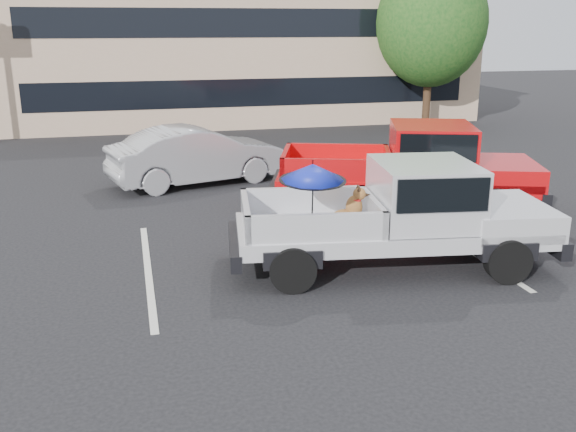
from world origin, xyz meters
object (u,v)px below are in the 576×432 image
Objects in this scene: tree_back at (307,19)px; red_pickup at (422,164)px; silver_sedan at (198,155)px; tree_right at (431,23)px; silver_pickup at (410,210)px.

tree_back is 20.09m from red_pickup.
silver_sedan is (-7.41, -15.75, -3.64)m from tree_back.
tree_right is at bearing 82.57° from red_pickup.
tree_back reaches higher than silver_sedan.
tree_right reaches higher than silver_pickup.
silver_pickup is 7.72m from silver_sedan.
red_pickup is (1.78, 3.27, 0.04)m from silver_pickup.
tree_back is 1.11× the size of red_pickup.
silver_pickup is at bearing -99.88° from red_pickup.
silver_pickup is 3.72m from red_pickup.
silver_pickup is 0.92× the size of red_pickup.
silver_pickup is (-7.49, -14.90, -3.16)m from tree_right.
tree_back is (-3.00, 8.00, 0.20)m from tree_right.
silver_sedan is at bearing -115.19° from tree_back.
tree_right is 1.44× the size of silver_sedan.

